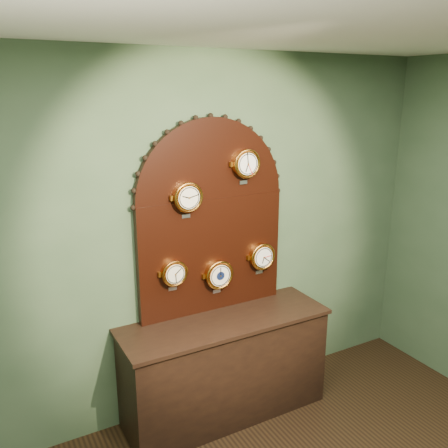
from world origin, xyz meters
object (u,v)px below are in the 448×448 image
display_board (211,212)px  arabic_clock (246,164)px  shop_counter (225,369)px  hygrometer (174,273)px  barometer (219,275)px  roman_clock (187,197)px  tide_clock (262,256)px

display_board → arabic_clock: size_ratio=5.58×
shop_counter → hygrometer: size_ratio=6.37×
display_board → arabic_clock: (0.26, -0.07, 0.36)m
display_board → hygrometer: bearing=-169.3°
hygrometer → barometer: size_ratio=0.88×
arabic_clock → hygrometer: 0.97m
arabic_clock → shop_counter: bearing=-149.4°
roman_clock → arabic_clock: 0.53m
shop_counter → display_board: (0.00, 0.22, 1.23)m
shop_counter → arabic_clock: size_ratio=5.83×
roman_clock → hygrometer: bearing=179.7°
hygrometer → shop_counter: bearing=-23.9°
shop_counter → roman_clock: size_ratio=5.85×
shop_counter → hygrometer: hygrometer is taller
shop_counter → barometer: size_ratio=5.64×
display_board → roman_clock: 0.28m
arabic_clock → display_board: bearing=165.6°
shop_counter → tide_clock: size_ratio=5.84×
display_board → arabic_clock: bearing=-14.4°
display_board → roman_clock: size_ratio=5.59×
roman_clock → tide_clock: roman_clock is taller
roman_clock → arabic_clock: (0.48, -0.00, 0.20)m
roman_clock → tide_clock: size_ratio=1.00×
roman_clock → tide_clock: (0.64, -0.00, -0.56)m
roman_clock → arabic_clock: arabic_clock is taller
shop_counter → display_board: display_board is taller
roman_clock → hygrometer: size_ratio=1.09×
display_board → barometer: display_board is taller
shop_counter → barometer: bearing=80.9°
shop_counter → barometer: 0.75m
roman_clock → barometer: roman_clock is taller
roman_clock → arabic_clock: bearing=-0.0°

